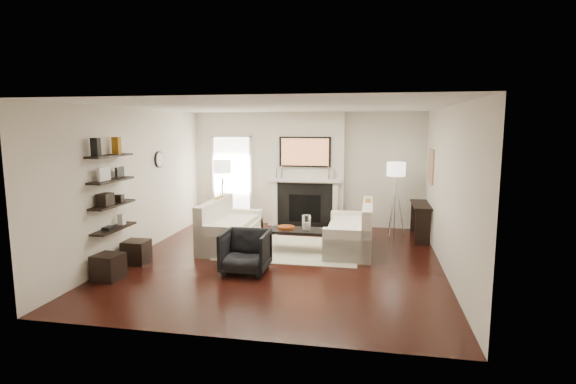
% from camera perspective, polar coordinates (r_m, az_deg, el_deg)
% --- Properties ---
extents(room_envelope, '(6.00, 6.00, 6.00)m').
position_cam_1_polar(room_envelope, '(7.79, -0.82, 0.82)').
color(room_envelope, black).
rests_on(room_envelope, ground).
extents(chimney_breast, '(1.80, 0.25, 2.70)m').
position_cam_1_polar(chimney_breast, '(10.61, 2.29, 2.84)').
color(chimney_breast, silver).
rests_on(chimney_breast, floor).
extents(fireplace_surround, '(1.30, 0.02, 1.04)m').
position_cam_1_polar(fireplace_surround, '(10.59, 2.15, -1.70)').
color(fireplace_surround, black).
rests_on(fireplace_surround, floor).
extents(firebox, '(0.75, 0.02, 0.65)m').
position_cam_1_polar(firebox, '(10.60, 2.15, -2.08)').
color(firebox, black).
rests_on(firebox, floor).
extents(mantel_pilaster_l, '(0.12, 0.08, 1.10)m').
position_cam_1_polar(mantel_pilaster_l, '(10.68, -1.69, -1.45)').
color(mantel_pilaster_l, white).
rests_on(mantel_pilaster_l, floor).
extents(mantel_pilaster_r, '(0.12, 0.08, 1.10)m').
position_cam_1_polar(mantel_pilaster_r, '(10.47, 6.03, -1.69)').
color(mantel_pilaster_r, white).
rests_on(mantel_pilaster_r, floor).
extents(mantel_shelf, '(1.70, 0.18, 0.07)m').
position_cam_1_polar(mantel_shelf, '(10.45, 2.13, 1.49)').
color(mantel_shelf, white).
rests_on(mantel_shelf, chimney_breast).
extents(tv_body, '(1.20, 0.06, 0.70)m').
position_cam_1_polar(tv_body, '(10.42, 2.17, 5.11)').
color(tv_body, black).
rests_on(tv_body, chimney_breast).
extents(tv_screen, '(1.10, 0.00, 0.62)m').
position_cam_1_polar(tv_screen, '(10.39, 2.14, 5.10)').
color(tv_screen, '#BF723F').
rests_on(tv_screen, tv_body).
extents(candlestick_l_tall, '(0.04, 0.04, 0.30)m').
position_cam_1_polar(candlestick_l_tall, '(10.54, -0.82, 2.56)').
color(candlestick_l_tall, silver).
rests_on(candlestick_l_tall, mantel_shelf).
extents(candlestick_l_short, '(0.04, 0.04, 0.24)m').
position_cam_1_polar(candlestick_l_short, '(10.57, -1.51, 2.41)').
color(candlestick_l_short, silver).
rests_on(candlestick_l_short, mantel_shelf).
extents(candlestick_r_tall, '(0.04, 0.04, 0.30)m').
position_cam_1_polar(candlestick_r_tall, '(10.37, 5.15, 2.44)').
color(candlestick_r_tall, silver).
rests_on(candlestick_r_tall, mantel_shelf).
extents(candlestick_r_short, '(0.04, 0.04, 0.24)m').
position_cam_1_polar(candlestick_r_short, '(10.36, 5.86, 2.25)').
color(candlestick_r_short, silver).
rests_on(candlestick_r_short, mantel_shelf).
extents(hallway_panel, '(0.90, 0.02, 2.10)m').
position_cam_1_polar(hallway_panel, '(11.16, -7.08, 1.51)').
color(hallway_panel, white).
rests_on(hallway_panel, floor).
extents(door_trim_l, '(0.06, 0.06, 2.16)m').
position_cam_1_polar(door_trim_l, '(11.30, -9.43, 1.54)').
color(door_trim_l, white).
rests_on(door_trim_l, floor).
extents(door_trim_r, '(0.06, 0.06, 2.16)m').
position_cam_1_polar(door_trim_r, '(11.01, -4.73, 1.45)').
color(door_trim_r, white).
rests_on(door_trim_r, floor).
extents(door_trim_top, '(1.02, 0.06, 0.06)m').
position_cam_1_polar(door_trim_top, '(11.07, -7.22, 7.06)').
color(door_trim_top, white).
rests_on(door_trim_top, wall_back).
extents(rug, '(2.60, 2.00, 0.01)m').
position_cam_1_polar(rug, '(8.81, 0.44, -7.22)').
color(rug, '#B9B498').
rests_on(rug, floor).
extents(loveseat_left_base, '(0.85, 1.80, 0.42)m').
position_cam_1_polar(loveseat_left_base, '(9.02, -7.21, -5.58)').
color(loveseat_left_base, silver).
rests_on(loveseat_left_base, floor).
extents(loveseat_left_back, '(0.18, 1.80, 0.80)m').
position_cam_1_polar(loveseat_left_back, '(9.05, -9.27, -3.51)').
color(loveseat_left_back, silver).
rests_on(loveseat_left_back, floor).
extents(loveseat_left_arm_n, '(0.85, 0.18, 0.60)m').
position_cam_1_polar(loveseat_left_arm_n, '(8.25, -8.96, -6.29)').
color(loveseat_left_arm_n, silver).
rests_on(loveseat_left_arm_n, floor).
extents(loveseat_left_arm_s, '(0.85, 0.18, 0.60)m').
position_cam_1_polar(loveseat_left_arm_s, '(9.75, -5.76, -3.94)').
color(loveseat_left_arm_s, silver).
rests_on(loveseat_left_arm_s, floor).
extents(loveseat_left_cushion, '(0.63, 1.44, 0.10)m').
position_cam_1_polar(loveseat_left_cushion, '(8.94, -6.94, -3.98)').
color(loveseat_left_cushion, silver).
rests_on(loveseat_left_cushion, loveseat_left_base).
extents(pillow_left_orange, '(0.10, 0.42, 0.42)m').
position_cam_1_polar(pillow_left_orange, '(9.29, -8.67, -1.91)').
color(pillow_left_orange, '#9B6313').
rests_on(pillow_left_orange, loveseat_left_cushion).
extents(pillow_left_charcoal, '(0.10, 0.40, 0.40)m').
position_cam_1_polar(pillow_left_charcoal, '(8.74, -9.97, -2.66)').
color(pillow_left_charcoal, black).
rests_on(pillow_left_charcoal, loveseat_left_cushion).
extents(loveseat_right_base, '(0.85, 1.80, 0.42)m').
position_cam_1_polar(loveseat_right_base, '(8.78, 7.78, -5.98)').
color(loveseat_right_base, silver).
rests_on(loveseat_right_base, floor).
extents(loveseat_right_back, '(0.18, 1.80, 0.80)m').
position_cam_1_polar(loveseat_right_back, '(8.69, 10.03, -4.03)').
color(loveseat_right_back, silver).
rests_on(loveseat_right_back, floor).
extents(loveseat_right_arm_n, '(0.85, 0.18, 0.60)m').
position_cam_1_polar(loveseat_right_arm_n, '(7.97, 7.49, -6.79)').
color(loveseat_right_arm_n, silver).
rests_on(loveseat_right_arm_n, floor).
extents(loveseat_right_arm_s, '(0.85, 0.18, 0.60)m').
position_cam_1_polar(loveseat_right_arm_s, '(9.54, 8.05, -4.26)').
color(loveseat_right_arm_s, silver).
rests_on(loveseat_right_arm_s, floor).
extents(loveseat_right_cushion, '(0.63, 1.44, 0.10)m').
position_cam_1_polar(loveseat_right_cushion, '(8.72, 7.48, -4.31)').
color(loveseat_right_cushion, silver).
rests_on(loveseat_right_cushion, loveseat_right_base).
extents(pillow_right_orange, '(0.10, 0.42, 0.42)m').
position_cam_1_polar(pillow_right_orange, '(8.95, 10.09, -2.34)').
color(pillow_right_orange, '#9B6313').
rests_on(pillow_right_orange, loveseat_right_cushion).
extents(pillow_right_charcoal, '(0.10, 0.40, 0.40)m').
position_cam_1_polar(pillow_right_charcoal, '(8.36, 10.04, -3.17)').
color(pillow_right_charcoal, black).
rests_on(pillow_right_charcoal, loveseat_right_cushion).
extents(coffee_table, '(1.10, 0.55, 0.04)m').
position_cam_1_polar(coffee_table, '(8.60, 1.36, -4.90)').
color(coffee_table, black).
rests_on(coffee_table, floor).
extents(coffee_leg_nw, '(0.02, 0.02, 0.38)m').
position_cam_1_polar(coffee_leg_nw, '(8.53, -2.22, -6.47)').
color(coffee_leg_nw, silver).
rests_on(coffee_leg_nw, floor).
extents(coffee_leg_ne, '(0.02, 0.02, 0.38)m').
position_cam_1_polar(coffee_leg_ne, '(8.37, 4.51, -6.78)').
color(coffee_leg_ne, silver).
rests_on(coffee_leg_ne, floor).
extents(coffee_leg_sw, '(0.02, 0.02, 0.38)m').
position_cam_1_polar(coffee_leg_sw, '(8.95, -1.59, -5.76)').
color(coffee_leg_sw, silver).
rests_on(coffee_leg_sw, floor).
extents(coffee_leg_se, '(0.02, 0.02, 0.38)m').
position_cam_1_polar(coffee_leg_se, '(8.79, 4.83, -6.03)').
color(coffee_leg_se, silver).
rests_on(coffee_leg_se, floor).
extents(hurricane_glass, '(0.17, 0.17, 0.29)m').
position_cam_1_polar(hurricane_glass, '(8.54, 2.36, -3.90)').
color(hurricane_glass, white).
rests_on(hurricane_glass, coffee_table).
extents(hurricane_candle, '(0.09, 0.09, 0.14)m').
position_cam_1_polar(hurricane_candle, '(8.55, 2.36, -4.33)').
color(hurricane_candle, white).
rests_on(hurricane_candle, coffee_table).
extents(copper_bowl, '(0.34, 0.34, 0.06)m').
position_cam_1_polar(copper_bowl, '(8.63, -0.28, -4.54)').
color(copper_bowl, '#9D441A').
rests_on(copper_bowl, coffee_table).
extents(armchair, '(0.74, 0.70, 0.76)m').
position_cam_1_polar(armchair, '(7.42, -5.42, -7.28)').
color(armchair, black).
rests_on(armchair, floor).
extents(lamp_left_post, '(0.02, 0.02, 1.20)m').
position_cam_1_polar(lamp_left_post, '(10.54, -8.25, -1.40)').
color(lamp_left_post, silver).
rests_on(lamp_left_post, floor).
extents(lamp_left_shade, '(0.40, 0.40, 0.30)m').
position_cam_1_polar(lamp_left_shade, '(10.43, -8.35, 3.21)').
color(lamp_left_shade, white).
rests_on(lamp_left_shade, lamp_left_post).
extents(lamp_left_leg_a, '(0.25, 0.02, 1.23)m').
position_cam_1_polar(lamp_left_leg_a, '(10.50, -7.69, -1.42)').
color(lamp_left_leg_a, silver).
rests_on(lamp_left_leg_a, floor).
extents(lamp_left_leg_b, '(0.14, 0.22, 1.23)m').
position_cam_1_polar(lamp_left_leg_b, '(10.64, -8.37, -1.30)').
color(lamp_left_leg_b, silver).
rests_on(lamp_left_leg_b, floor).
extents(lamp_left_leg_c, '(0.14, 0.22, 1.23)m').
position_cam_1_polar(lamp_left_leg_c, '(10.47, -8.71, -1.47)').
color(lamp_left_leg_c, silver).
rests_on(lamp_left_leg_c, floor).
extents(lamp_right_post, '(0.02, 0.02, 1.20)m').
position_cam_1_polar(lamp_right_post, '(10.12, 13.41, -1.95)').
color(lamp_right_post, silver).
rests_on(lamp_right_post, floor).
extents(lamp_right_shade, '(0.40, 0.40, 0.30)m').
position_cam_1_polar(lamp_right_shade, '(10.00, 13.57, 2.85)').
color(lamp_right_shade, white).
rests_on(lamp_right_shade, lamp_right_post).
extents(lamp_right_leg_a, '(0.25, 0.02, 1.23)m').
position_cam_1_polar(lamp_right_leg_a, '(10.12, 14.03, -1.97)').
color(lamp_right_leg_a, silver).
rests_on(lamp_right_leg_a, floor).
extents(lamp_right_leg_b, '(0.14, 0.22, 1.23)m').
position_cam_1_polar(lamp_right_leg_b, '(10.21, 13.07, -1.85)').
color(lamp_right_leg_b, silver).
rests_on(lamp_right_leg_b, floor).
extents(lamp_right_leg_c, '(0.14, 0.22, 1.23)m').
position_cam_1_polar(lamp_right_leg_c, '(10.02, 13.12, -2.04)').
color(lamp_right_leg_c, silver).
rests_on(lamp_right_leg_c, floor).
extents(console_top, '(0.35, 1.20, 0.04)m').
position_cam_1_polar(console_top, '(9.88, 16.51, -1.55)').
color(console_top, black).
rests_on(console_top, floor).
extents(console_leg_n, '(0.30, 0.04, 0.71)m').
position_cam_1_polar(console_leg_n, '(9.41, 16.75, -4.37)').
color(console_leg_n, black).
rests_on(console_leg_n, floor).
extents(console_leg_s, '(0.30, 0.04, 0.71)m').
position_cam_1_polar(console_leg_s, '(10.49, 16.13, -3.05)').
color(console_leg_s, black).
rests_on(console_leg_s, floor).
extents(wall_art, '(0.03, 0.70, 0.70)m').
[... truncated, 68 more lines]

